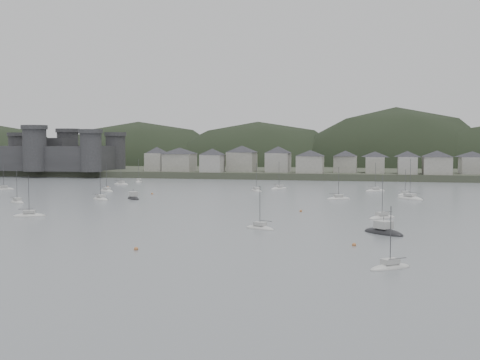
# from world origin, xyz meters

# --- Properties ---
(ground) EXTENTS (900.00, 900.00, 0.00)m
(ground) POSITION_xyz_m (0.00, 0.00, 0.00)
(ground) COLOR slate
(ground) RESTS_ON ground
(far_shore_land) EXTENTS (900.00, 250.00, 3.00)m
(far_shore_land) POSITION_xyz_m (0.00, 295.00, 1.50)
(far_shore_land) COLOR #383D2D
(far_shore_land) RESTS_ON ground
(forested_ridge) EXTENTS (851.55, 103.94, 102.57)m
(forested_ridge) POSITION_xyz_m (4.83, 269.40, -11.28)
(forested_ridge) COLOR black
(forested_ridge) RESTS_ON ground
(castle) EXTENTS (66.00, 43.00, 20.00)m
(castle) POSITION_xyz_m (-120.00, 179.80, 10.96)
(castle) COLOR #333336
(castle) RESTS_ON far_shore_land
(waterfront_town) EXTENTS (451.48, 28.46, 12.92)m
(waterfront_town) POSITION_xyz_m (50.59, 183.34, 8.66)
(waterfront_town) COLOR gray
(waterfront_town) RESTS_ON far_shore_land
(sailboat_lead) EXTENTS (7.66, 5.05, 10.04)m
(sailboat_lead) POSITION_xyz_m (-39.13, 27.91, 0.18)
(sailboat_lead) COLOR beige
(sailboat_lead) RESTS_ON ground
(moored_fleet) EXTENTS (241.55, 169.63, 13.33)m
(moored_fleet) POSITION_xyz_m (-19.24, 62.42, 0.18)
(moored_fleet) COLOR beige
(moored_fleet) RESTS_ON ground
(motor_launch_near) EXTENTS (8.92, 8.76, 4.17)m
(motor_launch_near) POSITION_xyz_m (39.82, 18.83, 0.28)
(motor_launch_near) COLOR black
(motor_launch_near) RESTS_ON ground
(motor_launch_far) EXTENTS (6.83, 7.47, 3.79)m
(motor_launch_far) POSITION_xyz_m (-32.20, 72.63, 0.29)
(motor_launch_far) COLOR black
(motor_launch_far) RESTS_ON ground
(mooring_buoys) EXTENTS (136.27, 121.07, 0.70)m
(mooring_buoys) POSITION_xyz_m (-10.81, 54.87, 0.15)
(mooring_buoys) COLOR #B8703D
(mooring_buoys) RESTS_ON ground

